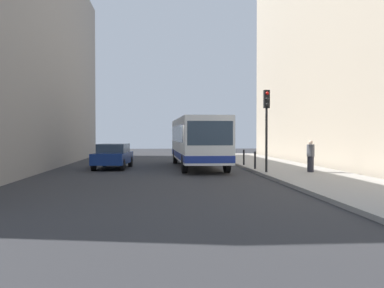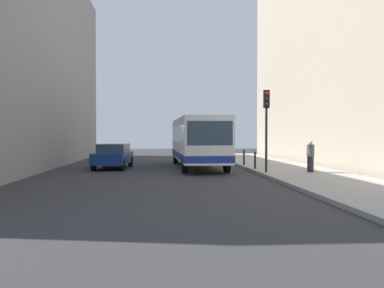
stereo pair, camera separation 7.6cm
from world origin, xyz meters
name	(u,v)px [view 1 (the left image)]	position (x,y,z in m)	size (l,w,h in m)	color
ground_plane	(193,173)	(0.00, 0.00, 0.00)	(80.00, 80.00, 0.00)	#2D2D30
sidewalk	(293,171)	(5.40, 0.00, 0.07)	(4.40, 40.00, 0.15)	#9E9991
building_right	(367,43)	(11.50, 4.00, 7.88)	(7.00, 32.00, 15.75)	#B2A38C
bus	(197,140)	(0.56, 3.86, 1.73)	(2.79, 11.08, 3.00)	white
car_beside_bus	(113,155)	(-4.54, 3.33, 0.78)	(2.14, 4.53, 1.48)	navy
traffic_light	(267,115)	(3.55, -1.52, 3.01)	(0.28, 0.33, 4.10)	black
bollard_near	(255,160)	(3.45, 0.57, 0.62)	(0.11, 0.11, 0.95)	black
bollard_mid	(244,157)	(3.45, 3.69, 0.62)	(0.11, 0.11, 0.95)	black
pedestrian_near_signal	(311,156)	(5.77, -1.65, 0.94)	(0.38, 0.38, 1.60)	#26262D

